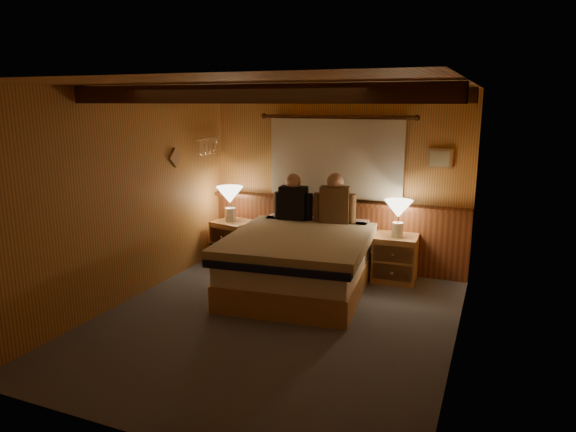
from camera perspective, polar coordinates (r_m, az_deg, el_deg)
The scene contains 19 objects.
floor at distance 5.50m, azimuth -1.51°, elevation -11.51°, with size 4.20×4.20×0.00m, color #4D515C.
ceiling at distance 5.03m, azimuth -1.68°, elevation 14.34°, with size 4.20×4.20×0.00m, color #DB9A52.
wall_back at distance 7.07m, azimuth 5.41°, elevation 4.02°, with size 3.60×3.60×0.00m, color #D8924D.
wall_left at distance 6.08m, azimuth -17.27°, elevation 2.11°, with size 4.20×4.20×0.00m, color #D8924D.
wall_right at distance 4.71m, azimuth 18.84°, elevation -0.94°, with size 4.20×4.20×0.00m, color #D8924D.
wall_front at distance 3.39m, azimuth -16.35°, elevation -5.90°, with size 3.60×3.60×0.00m, color #D8924D.
wainscot at distance 7.15m, azimuth 5.14°, elevation -1.72°, with size 3.60×0.23×0.94m.
curtain_window at distance 6.96m, azimuth 5.29°, elevation 6.56°, with size 2.18×0.09×1.11m.
ceiling_beams at distance 5.16m, azimuth -0.97°, elevation 13.30°, with size 3.60×1.65×0.16m.
coat_rail at distance 7.25m, azimuth -9.01°, elevation 7.86°, with size 0.05×0.55×0.24m.
framed_print at distance 6.73m, azimuth 16.51°, elevation 6.14°, with size 0.30×0.04×0.25m.
bed at distance 6.22m, azimuth 1.40°, elevation -4.99°, with size 1.80×2.22×0.71m.
nightstand_left at distance 7.42m, azimuth -6.04°, elevation -2.77°, with size 0.62×0.58×0.58m.
nightstand_right at distance 6.71m, azimuth 11.82°, elevation -4.60°, with size 0.56×0.51×0.59m.
lamp_left at distance 7.29m, azimuth -6.48°, elevation 2.12°, with size 0.38×0.38×0.50m.
lamp_right at distance 6.54m, azimuth 12.17°, elevation 0.54°, with size 0.35×0.35×0.46m.
person_left at distance 6.83m, azimuth 0.61°, elevation 1.71°, with size 0.53×0.24×0.64m.
person_right at distance 6.68m, azimuth 5.22°, elevation 1.54°, with size 0.55×0.28×0.67m.
duffel_bag at distance 7.33m, azimuth -6.59°, elevation -4.11°, with size 0.54×0.41×0.35m.
Camera 1 is at (2.06, -4.58, 2.25)m, focal length 32.00 mm.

